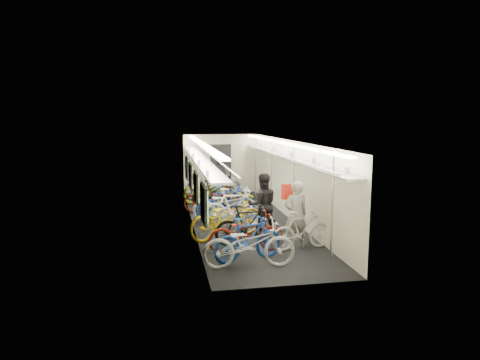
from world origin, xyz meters
name	(u,v)px	position (x,y,z in m)	size (l,w,h in m)	color
train_car_shell	(227,164)	(-0.36, 0.71, 1.66)	(10.00, 10.00, 10.00)	black
bicycle_0	(249,244)	(-0.59, -3.93, 0.51)	(0.67, 1.93, 1.01)	silver
bicycle_1	(248,239)	(-0.53, -3.52, 0.49)	(0.46, 1.63, 0.98)	#184192
bicycle_2	(247,232)	(-0.44, -2.90, 0.47)	(0.62, 1.78, 0.93)	maroon
bicycle_3	(248,225)	(-0.30, -2.31, 0.49)	(0.47, 1.65, 0.99)	black
bicycle_4	(227,217)	(-0.74, -1.69, 0.56)	(0.74, 2.12, 1.11)	gold
bicycle_5	(234,208)	(-0.36, -0.60, 0.56)	(0.53, 1.87, 1.12)	white
bicycle_6	(227,206)	(-0.50, -0.18, 0.54)	(0.71, 2.04, 1.07)	silver
bicycle_7	(227,203)	(-0.47, 0.07, 0.55)	(0.52, 1.83, 1.10)	navy
bicycle_8	(211,198)	(-0.80, 1.42, 0.46)	(0.62, 1.77, 0.93)	maroon
bicycle_9	(215,194)	(-0.58, 2.10, 0.48)	(0.45, 1.59, 0.96)	black
bicycle_10	(208,191)	(-0.76, 2.68, 0.48)	(0.64, 1.84, 0.97)	yellow
bicycle_11	(302,230)	(0.87, -2.96, 0.47)	(0.44, 1.56, 0.94)	silver
bicycle_12	(212,185)	(-0.50, 3.60, 0.55)	(0.73, 2.11, 1.11)	slate
bicycle_14	(216,183)	(-0.31, 4.04, 0.54)	(0.71, 2.05, 1.08)	slate
passenger_near	(296,215)	(0.75, -2.81, 0.81)	(0.59, 0.39, 1.62)	gray
passenger_mid	(262,205)	(0.23, -1.60, 0.83)	(0.80, 0.63, 1.65)	black
backpack	(287,192)	(0.69, -2.28, 1.28)	(0.26, 0.14, 0.38)	red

